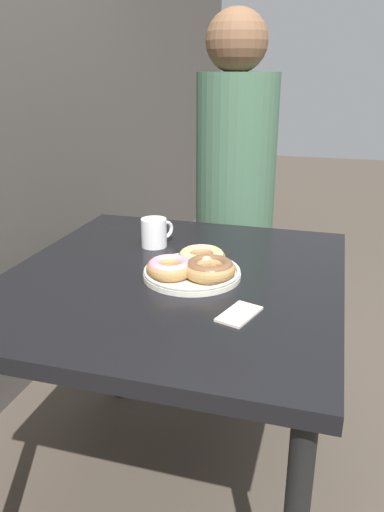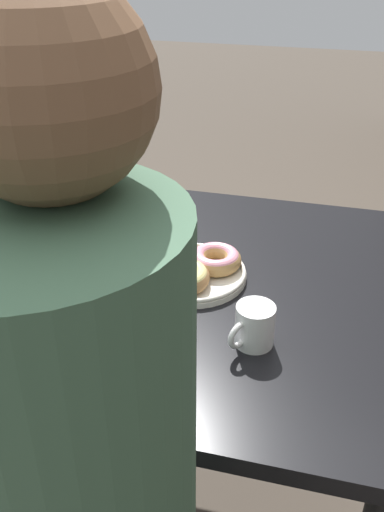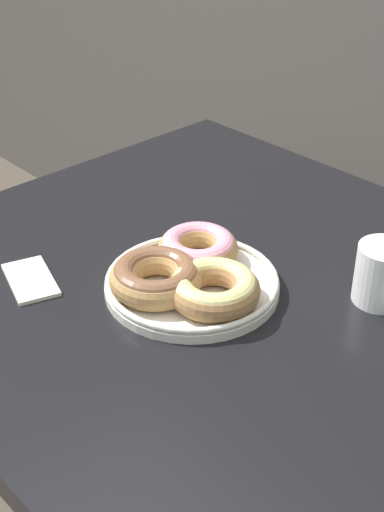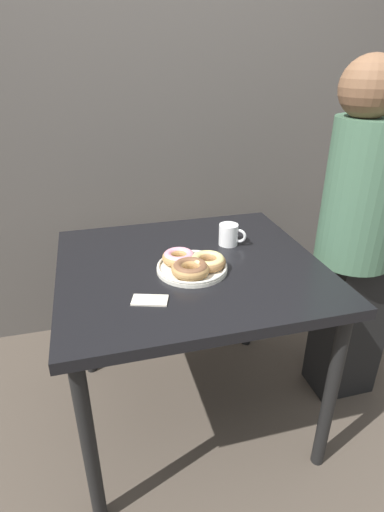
% 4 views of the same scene
% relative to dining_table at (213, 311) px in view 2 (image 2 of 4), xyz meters
% --- Properties ---
extents(ground_plane, '(14.00, 14.00, 0.00)m').
position_rel_dining_table_xyz_m(ground_plane, '(0.00, -0.29, -0.69)').
color(ground_plane, '#4C4238').
extents(dining_table, '(0.99, 0.90, 0.78)m').
position_rel_dining_table_xyz_m(dining_table, '(0.00, 0.00, 0.00)').
color(dining_table, black).
rests_on(dining_table, ground_plane).
extents(donut_plate, '(0.28, 0.28, 0.06)m').
position_rel_dining_table_xyz_m(donut_plate, '(-0.01, -0.06, 0.12)').
color(donut_plate, silver).
rests_on(donut_plate, dining_table).
extents(coffee_mug, '(0.11, 0.09, 0.09)m').
position_rel_dining_table_xyz_m(coffee_mug, '(0.20, 0.13, 0.13)').
color(coffee_mug, white).
rests_on(coffee_mug, dining_table).
extents(napkin, '(0.13, 0.10, 0.01)m').
position_rel_dining_table_xyz_m(napkin, '(-0.19, -0.22, 0.09)').
color(napkin, beige).
rests_on(napkin, dining_table).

